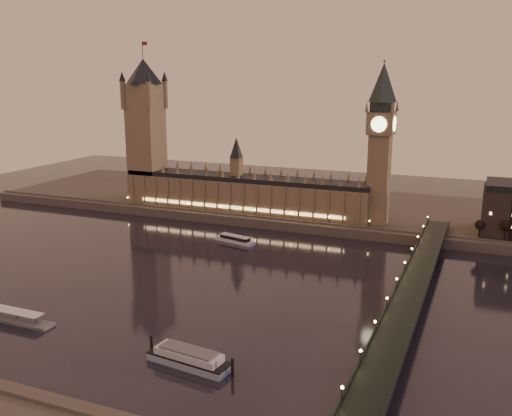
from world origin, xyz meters
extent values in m
plane|color=black|center=(0.00, 0.00, 0.00)|extent=(700.00, 700.00, 0.00)
cube|color=#423D35|center=(30.00, 165.00, 3.00)|extent=(560.00, 130.00, 6.00)
cube|color=brown|center=(-40.00, 121.00, 17.00)|extent=(180.00, 26.00, 22.00)
cube|color=black|center=(-40.00, 121.00, 29.60)|extent=(180.00, 22.00, 3.20)
cube|color=#FFCC7F|center=(-40.00, 107.50, 11.00)|extent=(153.00, 0.25, 2.20)
cube|color=brown|center=(-120.00, 121.00, 50.00)|extent=(22.00, 22.00, 88.00)
cone|color=black|center=(-120.00, 121.00, 103.00)|extent=(31.68, 31.68, 18.00)
cylinder|color=black|center=(-120.00, 121.00, 118.00)|extent=(0.44, 0.44, 12.00)
cube|color=maroon|center=(-117.80, 121.00, 122.50)|extent=(4.00, 0.15, 2.50)
cube|color=brown|center=(54.00, 121.00, 35.00)|extent=(13.00, 13.00, 58.00)
cube|color=brown|center=(54.00, 121.00, 71.00)|extent=(16.00, 16.00, 14.00)
cylinder|color=#FFEAA5|center=(54.00, 112.82, 71.00)|extent=(9.60, 0.35, 9.60)
cylinder|color=#FFEAA5|center=(45.82, 121.00, 71.00)|extent=(0.35, 9.60, 9.60)
cube|color=black|center=(54.00, 121.00, 81.00)|extent=(13.00, 13.00, 6.00)
cone|color=black|center=(54.00, 121.00, 96.00)|extent=(17.68, 17.68, 24.00)
sphere|color=gold|center=(54.00, 121.00, 109.00)|extent=(2.00, 2.00, 2.00)
cube|color=black|center=(92.00, 0.00, 8.00)|extent=(13.00, 260.00, 2.00)
cube|color=black|center=(85.70, 0.00, 9.50)|extent=(0.60, 260.00, 1.00)
cube|color=black|center=(98.30, 0.00, 9.50)|extent=(0.60, 260.00, 1.00)
cylinder|color=black|center=(116.99, 109.00, 10.61)|extent=(0.70, 0.70, 9.22)
sphere|color=black|center=(116.99, 109.00, 15.42)|extent=(6.15, 6.15, 6.15)
cylinder|color=black|center=(130.52, 109.00, 10.61)|extent=(0.70, 0.70, 9.22)
sphere|color=black|center=(130.52, 109.00, 15.42)|extent=(6.15, 6.15, 6.15)
cube|color=silver|center=(-21.67, 65.00, 1.00)|extent=(27.84, 12.18, 2.00)
cube|color=black|center=(-21.67, 65.00, 2.99)|extent=(20.72, 9.47, 2.00)
cube|color=silver|center=(-21.67, 65.00, 4.17)|extent=(21.30, 9.83, 0.36)
cube|color=#90A1B7|center=(26.67, -79.61, 1.28)|extent=(32.24, 12.49, 2.55)
cube|color=black|center=(26.67, -79.61, 2.80)|extent=(32.24, 12.49, 0.49)
cube|color=silver|center=(26.67, -79.61, 4.32)|extent=(26.27, 10.82, 2.55)
cube|color=#595B5E|center=(26.67, -79.61, 5.94)|extent=(22.26, 9.38, 0.69)
cylinder|color=black|center=(9.12, -76.52, 3.34)|extent=(1.08, 1.08, 6.67)
cylinder|color=black|center=(44.21, -80.70, 3.34)|extent=(1.08, 1.08, 6.67)
cube|color=#595B5E|center=(-61.52, -75.06, 0.61)|extent=(42.45, 7.07, 1.21)
cube|color=silver|center=(-62.54, -75.06, 4.60)|extent=(34.36, 6.06, 0.30)
camera|label=1|loc=(119.63, -240.75, 100.94)|focal=40.00mm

